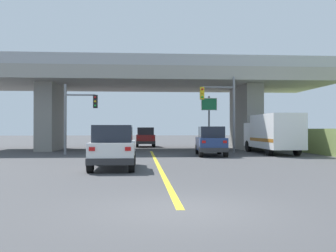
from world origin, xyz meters
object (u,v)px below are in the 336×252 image
at_px(suv_crossing, 211,141).
at_px(traffic_signal_nearside, 223,106).
at_px(traffic_signal_farside, 76,111).
at_px(highway_sign, 209,112).
at_px(box_truck, 273,133).
at_px(sedan_oncoming, 145,137).
at_px(suv_lead, 114,147).

relative_size(suv_crossing, traffic_signal_nearside, 0.76).
xyz_separation_m(suv_crossing, traffic_signal_farside, (-9.53, 1.98, 2.16)).
bearing_deg(highway_sign, suv_crossing, -98.91).
bearing_deg(traffic_signal_nearside, suv_crossing, -116.88).
distance_m(traffic_signal_nearside, highway_sign, 2.34).
height_order(box_truck, traffic_signal_nearside, traffic_signal_nearside).
bearing_deg(traffic_signal_nearside, highway_sign, 107.55).
bearing_deg(box_truck, traffic_signal_farside, 178.87).
height_order(box_truck, sedan_oncoming, box_truck).
relative_size(box_truck, sedan_oncoming, 1.75).
relative_size(suv_crossing, traffic_signal_farside, 0.88).
xyz_separation_m(traffic_signal_farside, highway_sign, (10.34, 3.19, 0.13)).
relative_size(box_truck, traffic_signal_farside, 1.47).
bearing_deg(highway_sign, traffic_signal_farside, -162.83).
height_order(traffic_signal_farside, highway_sign, traffic_signal_farside).
bearing_deg(suv_crossing, suv_lead, -121.64).
distance_m(suv_crossing, box_truck, 5.29).
height_order(suv_lead, highway_sign, highway_sign).
height_order(suv_lead, traffic_signal_nearside, traffic_signal_nearside).
bearing_deg(traffic_signal_farside, suv_crossing, -11.73).
relative_size(suv_lead, suv_crossing, 1.00).
xyz_separation_m(sedan_oncoming, traffic_signal_farside, (-5.19, -12.00, 2.16)).
bearing_deg(box_truck, highway_sign, 140.17).
distance_m(traffic_signal_farside, highway_sign, 10.82).
bearing_deg(suv_crossing, sedan_oncoming, 111.49).
relative_size(suv_lead, sedan_oncoming, 1.05).
height_order(traffic_signal_nearside, traffic_signal_farside, traffic_signal_nearside).
bearing_deg(sedan_oncoming, suv_crossing, -72.77).
xyz_separation_m(suv_crossing, box_truck, (4.98, 1.69, 0.55)).
height_order(sedan_oncoming, traffic_signal_nearside, traffic_signal_nearside).
height_order(suv_lead, suv_crossing, same).
bearing_deg(suv_lead, suv_crossing, 54.10).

